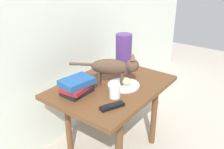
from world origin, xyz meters
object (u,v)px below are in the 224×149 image
(book_stack, at_px, (77,86))
(tv_remote, at_px, (112,106))
(side_table, at_px, (112,94))
(bread_roll, at_px, (126,81))
(candle_jar, at_px, (115,92))
(green_vase, at_px, (124,53))
(cat, at_px, (114,67))
(plate, at_px, (124,85))

(book_stack, distance_m, tv_remote, 0.29)
(side_table, bearing_deg, bread_roll, -63.67)
(candle_jar, bearing_deg, tv_remote, -150.56)
(book_stack, distance_m, green_vase, 0.51)
(green_vase, distance_m, tv_remote, 0.58)
(book_stack, height_order, candle_jar, book_stack)
(bread_roll, relative_size, cat, 0.19)
(plate, xyz_separation_m, green_vase, (0.23, 0.16, 0.14))
(cat, relative_size, candle_jar, 4.99)
(side_table, distance_m, bread_roll, 0.15)
(cat, bearing_deg, side_table, 158.51)
(tv_remote, bearing_deg, bread_roll, 41.31)
(bread_roll, bearing_deg, tv_remote, -161.94)
(cat, height_order, tv_remote, cat)
(cat, relative_size, book_stack, 1.92)
(bread_roll, xyz_separation_m, tv_remote, (-0.28, -0.09, -0.03))
(cat, bearing_deg, tv_remote, -145.87)
(side_table, bearing_deg, plate, -65.20)
(bread_roll, bearing_deg, book_stack, 144.73)
(green_vase, bearing_deg, cat, -159.42)
(plate, height_order, green_vase, green_vase)
(green_vase, bearing_deg, side_table, -161.96)
(side_table, relative_size, cat, 1.97)
(plate, xyz_separation_m, tv_remote, (-0.27, -0.10, 0.00))
(side_table, bearing_deg, book_stack, 155.20)
(side_table, height_order, cat, cat)
(candle_jar, height_order, tv_remote, candle_jar)
(bread_roll, bearing_deg, green_vase, 38.08)
(bread_roll, bearing_deg, cat, 107.94)
(bread_roll, distance_m, candle_jar, 0.17)
(bread_roll, distance_m, tv_remote, 0.30)
(book_stack, distance_m, candle_jar, 0.25)
(cat, relative_size, tv_remote, 2.82)
(plate, distance_m, green_vase, 0.31)
(book_stack, xyz_separation_m, green_vase, (0.50, -0.02, 0.09))
(candle_jar, relative_size, tv_remote, 0.57)
(side_table, height_order, bread_roll, bread_roll)
(bread_roll, height_order, book_stack, book_stack)
(cat, bearing_deg, green_vase, 20.58)
(side_table, relative_size, candle_jar, 9.80)
(plate, bearing_deg, green_vase, 34.79)
(candle_jar, bearing_deg, bread_roll, 9.73)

